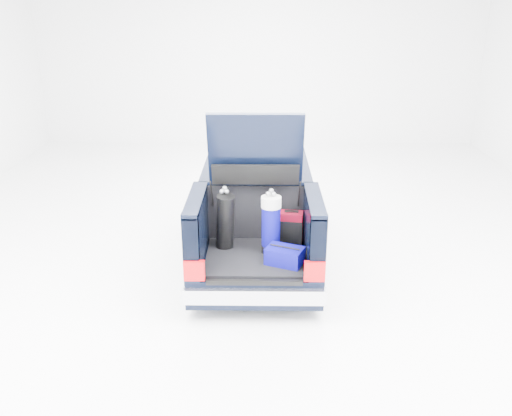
{
  "coord_description": "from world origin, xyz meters",
  "views": [
    {
      "loc": [
        0.09,
        -8.06,
        3.84
      ],
      "look_at": [
        0.0,
        -0.5,
        0.91
      ],
      "focal_mm": 38.0,
      "sensor_mm": 36.0,
      "label": 1
    }
  ],
  "objects_px": {
    "red_suitcase": "(291,229)",
    "car": "(256,208)",
    "black_golf_bag": "(225,221)",
    "blue_golf_bag": "(271,224)",
    "blue_duffel": "(285,256)"
  },
  "relations": [
    {
      "from": "blue_duffel",
      "to": "blue_golf_bag",
      "type": "bearing_deg",
      "value": 139.63
    },
    {
      "from": "car",
      "to": "black_golf_bag",
      "type": "distance_m",
      "value": 1.45
    },
    {
      "from": "red_suitcase",
      "to": "blue_golf_bag",
      "type": "distance_m",
      "value": 0.41
    },
    {
      "from": "black_golf_bag",
      "to": "blue_golf_bag",
      "type": "xyz_separation_m",
      "value": [
        0.62,
        -0.11,
        0.01
      ]
    },
    {
      "from": "car",
      "to": "blue_golf_bag",
      "type": "relative_size",
      "value": 5.15
    },
    {
      "from": "black_golf_bag",
      "to": "red_suitcase",
      "type": "bearing_deg",
      "value": -14.21
    },
    {
      "from": "black_golf_bag",
      "to": "blue_golf_bag",
      "type": "relative_size",
      "value": 0.98
    },
    {
      "from": "red_suitcase",
      "to": "blue_golf_bag",
      "type": "xyz_separation_m",
      "value": [
        -0.29,
        -0.23,
        0.17
      ]
    },
    {
      "from": "red_suitcase",
      "to": "black_golf_bag",
      "type": "height_order",
      "value": "black_golf_bag"
    },
    {
      "from": "red_suitcase",
      "to": "black_golf_bag",
      "type": "distance_m",
      "value": 0.93
    },
    {
      "from": "blue_golf_bag",
      "to": "red_suitcase",
      "type": "bearing_deg",
      "value": 56.83
    },
    {
      "from": "car",
      "to": "black_golf_bag",
      "type": "height_order",
      "value": "car"
    },
    {
      "from": "black_golf_bag",
      "to": "blue_duffel",
      "type": "height_order",
      "value": "black_golf_bag"
    },
    {
      "from": "car",
      "to": "red_suitcase",
      "type": "xyz_separation_m",
      "value": [
        0.5,
        -1.23,
        0.17
      ]
    },
    {
      "from": "red_suitcase",
      "to": "car",
      "type": "bearing_deg",
      "value": 120.35
    }
  ]
}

